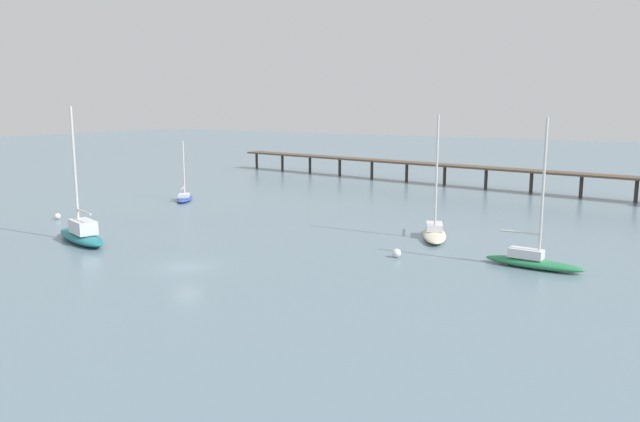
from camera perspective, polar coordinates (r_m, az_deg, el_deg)
ground_plane at (r=50.97m, az=-12.25°, el=-5.07°), size 400.00×400.00×0.00m
pier at (r=93.96m, az=21.41°, el=3.86°), size 85.99×14.67×7.57m
sailboat_cream at (r=61.09m, az=10.52°, el=-1.86°), size 5.06×8.00×11.95m
sailboat_teal at (r=62.59m, az=-21.15°, el=-1.91°), size 9.62×5.32×12.72m
sailboat_blue at (r=85.64m, az=-12.40°, el=1.29°), size 5.43×6.39×8.01m
sailboat_green at (r=52.20m, az=19.00°, el=-4.18°), size 7.86×2.13×11.94m
mooring_buoy_mid at (r=76.14m, az=-23.06°, el=-0.45°), size 0.69×0.69×0.69m
mooring_buoy_far at (r=53.15m, az=7.08°, el=-3.88°), size 0.76×0.76×0.76m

